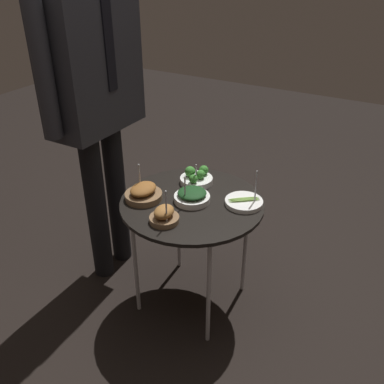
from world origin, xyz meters
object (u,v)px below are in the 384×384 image
object	(u,v)px
bowl_asparagus_back_right	(244,202)
bowl_broccoli_front_center	(196,178)
bowl_spinach_front_left	(192,196)
bowl_roast_mid_left	(143,193)
waiter_figure	(93,79)
serving_cart	(192,208)
bowl_roast_near_rim	(164,215)

from	to	relation	value
bowl_asparagus_back_right	bowl_broccoli_front_center	world-z (taller)	bowl_asparagus_back_right
bowl_broccoli_front_center	bowl_spinach_front_left	bearing A→B (deg)	-157.30
bowl_roast_mid_left	waiter_figure	size ratio (longest dim) A/B	0.10
bowl_broccoli_front_center	waiter_figure	distance (m)	0.70
serving_cart	bowl_roast_near_rim	size ratio (longest dim) A/B	3.93
waiter_figure	bowl_roast_mid_left	bearing A→B (deg)	-108.94
bowl_roast_near_rim	bowl_roast_mid_left	bearing A→B (deg)	59.18
serving_cart	bowl_spinach_front_left	size ratio (longest dim) A/B	4.01
bowl_spinach_front_left	waiter_figure	world-z (taller)	waiter_figure
serving_cart	bowl_spinach_front_left	world-z (taller)	bowl_spinach_front_left
bowl_roast_mid_left	waiter_figure	bearing A→B (deg)	71.06
serving_cart	bowl_broccoli_front_center	size ratio (longest dim) A/B	4.13
serving_cart	waiter_figure	xyz separation A→B (m)	(0.02, 0.56, 0.54)
bowl_roast_near_rim	bowl_broccoli_front_center	distance (m)	0.38
bowl_broccoli_front_center	bowl_roast_mid_left	size ratio (longest dim) A/B	0.93
bowl_roast_near_rim	waiter_figure	xyz separation A→B (m)	(0.24, 0.54, 0.47)
bowl_spinach_front_left	bowl_asparagus_back_right	world-z (taller)	bowl_asparagus_back_right
bowl_asparagus_back_right	bowl_roast_mid_left	distance (m)	0.48
bowl_asparagus_back_right	bowl_roast_near_rim	bearing A→B (deg)	141.56
serving_cart	bowl_roast_near_rim	bearing A→B (deg)	174.88
bowl_broccoli_front_center	bowl_asparagus_back_right	bearing A→B (deg)	-103.31
bowl_broccoli_front_center	bowl_roast_mid_left	bearing A→B (deg)	151.62
bowl_broccoli_front_center	bowl_roast_mid_left	distance (m)	0.30
bowl_spinach_front_left	bowl_asparagus_back_right	xyz separation A→B (m)	(0.10, -0.23, -0.01)
bowl_roast_near_rim	bowl_broccoli_front_center	size ratio (longest dim) A/B	1.05
bowl_roast_near_rim	bowl_broccoli_front_center	xyz separation A→B (m)	(0.38, 0.05, -0.00)
bowl_broccoli_front_center	waiter_figure	bearing A→B (deg)	106.16
bowl_spinach_front_left	bowl_broccoli_front_center	distance (m)	0.18
bowl_asparagus_back_right	waiter_figure	bearing A→B (deg)	95.28
serving_cart	waiter_figure	bearing A→B (deg)	87.56
serving_cart	bowl_asparagus_back_right	size ratio (longest dim) A/B	3.82
serving_cart	bowl_roast_near_rim	distance (m)	0.22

